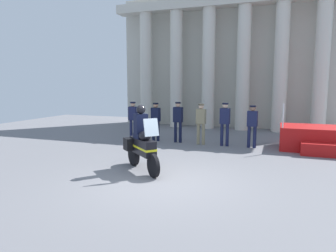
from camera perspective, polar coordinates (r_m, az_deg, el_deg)
ground_plane at (r=8.07m, az=-0.97°, el=-10.18°), size 28.00×28.00×0.00m
colonnade_backdrop at (r=18.07m, az=10.91°, el=12.27°), size 12.97×1.57×7.67m
reviewing_stand at (r=13.04m, az=26.81°, el=-2.19°), size 3.11×2.30×1.79m
officer_in_row_0 at (r=13.93m, az=-6.48°, el=1.58°), size 0.40×0.27×1.71m
officer_in_row_1 at (r=13.55m, az=-2.29°, el=1.39°), size 0.40×0.27×1.69m
officer_in_row_2 at (r=13.19m, az=1.85°, el=1.35°), size 0.40×0.27×1.74m
officer_in_row_3 at (r=12.80m, az=6.12°, el=1.00°), size 0.40×0.27×1.69m
officer_in_row_4 at (r=12.61m, az=10.47°, el=0.98°), size 0.40×0.27×1.75m
officer_in_row_5 at (r=12.51m, az=15.32°, el=0.55°), size 0.40×0.27×1.67m
motorcycle_with_rider at (r=8.92m, az=-4.90°, el=-3.21°), size 1.62×1.50×1.90m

